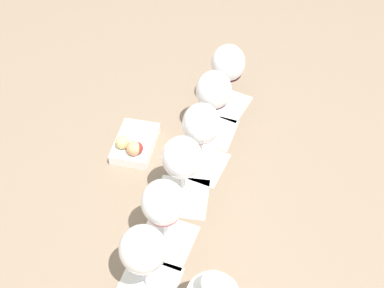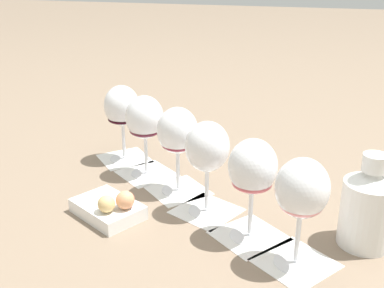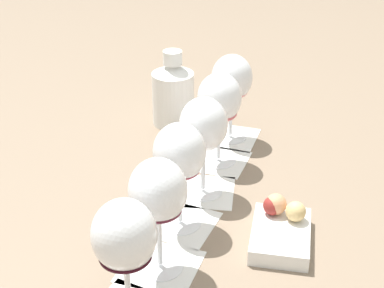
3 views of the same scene
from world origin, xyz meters
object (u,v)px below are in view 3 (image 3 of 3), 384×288
object	(u,v)px
wine_glass_2	(203,129)
wine_glass_4	(158,196)
wine_glass_1	(219,102)
wine_glass_5	(125,240)
ceramic_vase	(173,92)
wine_glass_0	(232,82)
wine_glass_3	(179,157)
snack_dish	(281,228)

from	to	relation	value
wine_glass_2	wine_glass_4	size ratio (longest dim) A/B	1.00
wine_glass_1	wine_glass_5	size ratio (longest dim) A/B	1.00
wine_glass_2	ceramic_vase	size ratio (longest dim) A/B	1.09
wine_glass_0	wine_glass_1	size ratio (longest dim) A/B	1.00
wine_glass_5	ceramic_vase	distance (m)	0.59
wine_glass_2	ceramic_vase	bearing A→B (deg)	173.14
wine_glass_0	wine_glass_2	xyz separation A→B (m)	(0.18, -0.12, 0.00)
wine_glass_1	wine_glass_3	distance (m)	0.22
wine_glass_2	snack_dish	size ratio (longest dim) A/B	1.14
wine_glass_4	wine_glass_3	bearing A→B (deg)	146.79
wine_glass_4	wine_glass_5	distance (m)	0.11
wine_glass_5	wine_glass_0	bearing A→B (deg)	143.48
wine_glass_0	ceramic_vase	xyz separation A→B (m)	(-0.11, -0.09, -0.05)
wine_glass_5	snack_dish	world-z (taller)	wine_glass_5
wine_glass_4	snack_dish	world-z (taller)	wine_glass_4
wine_glass_0	wine_glass_3	bearing A→B (deg)	-36.88
wine_glass_0	wine_glass_3	distance (m)	0.32
wine_glass_0	wine_glass_2	size ratio (longest dim) A/B	1.00
wine_glass_0	ceramic_vase	size ratio (longest dim) A/B	1.09
snack_dish	ceramic_vase	bearing A→B (deg)	-175.62
wine_glass_3	wine_glass_4	bearing A→B (deg)	-33.21
wine_glass_1	wine_glass_2	world-z (taller)	same
wine_glass_0	wine_glass_5	distance (m)	0.54
wine_glass_3	wine_glass_1	bearing A→B (deg)	142.29
wine_glass_1	wine_glass_3	bearing A→B (deg)	-37.71
wine_glass_2	wine_glass_5	bearing A→B (deg)	-37.55
ceramic_vase	snack_dish	bearing A→B (deg)	4.38
ceramic_vase	snack_dish	xyz separation A→B (m)	(0.45, 0.03, -0.05)
wine_glass_0	ceramic_vase	world-z (taller)	wine_glass_0
wine_glass_1	wine_glass_3	size ratio (longest dim) A/B	1.00
wine_glass_3	ceramic_vase	distance (m)	0.38
wine_glass_0	ceramic_vase	distance (m)	0.15
wine_glass_1	snack_dish	world-z (taller)	wine_glass_1
wine_glass_1	ceramic_vase	xyz separation A→B (m)	(-0.19, -0.03, -0.05)
wine_glass_3	wine_glass_2	bearing A→B (deg)	139.13
snack_dish	wine_glass_1	bearing A→B (deg)	-179.21
wine_glass_1	wine_glass_4	distance (m)	0.33
wine_glass_2	wine_glass_5	size ratio (longest dim) A/B	1.00
wine_glass_4	snack_dish	distance (m)	0.22
wine_glass_1	wine_glass_5	world-z (taller)	same
wine_glass_3	ceramic_vase	xyz separation A→B (m)	(-0.36, 0.10, -0.05)
wine_glass_2	wine_glass_4	world-z (taller)	same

